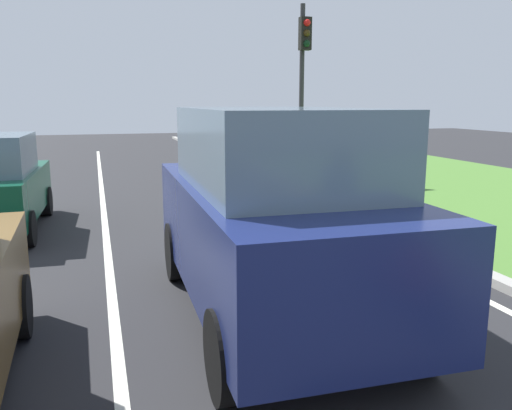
# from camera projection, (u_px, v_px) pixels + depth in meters

# --- Properties ---
(ground_plane) EXTENTS (60.00, 60.00, 0.00)m
(ground_plane) POSITION_uv_depth(u_px,v_px,m) (142.00, 223.00, 10.34)
(ground_plane) COLOR #262628
(lane_line_center) EXTENTS (0.12, 32.00, 0.01)m
(lane_line_center) POSITION_uv_depth(u_px,v_px,m) (105.00, 225.00, 10.14)
(lane_line_center) COLOR silver
(lane_line_center) RESTS_ON ground
(lane_line_right_edge) EXTENTS (0.12, 32.00, 0.01)m
(lane_line_right_edge) POSITION_uv_depth(u_px,v_px,m) (311.00, 212.00, 11.37)
(lane_line_right_edge) COLOR silver
(lane_line_right_edge) RESTS_ON ground
(grass_verge_right) EXTENTS (9.00, 48.00, 0.06)m
(grass_verge_right) POSITION_uv_depth(u_px,v_px,m) (498.00, 198.00, 12.76)
(grass_verge_right) COLOR #47752D
(grass_verge_right) RESTS_ON ground
(curb_right) EXTENTS (0.24, 48.00, 0.12)m
(curb_right) POSITION_uv_depth(u_px,v_px,m) (332.00, 208.00, 11.50)
(curb_right) COLOR #9E9B93
(curb_right) RESTS_ON ground
(car_suv_ahead) EXTENTS (2.05, 4.54, 2.28)m
(car_suv_ahead) POSITION_uv_depth(u_px,v_px,m) (274.00, 214.00, 5.61)
(car_suv_ahead) COLOR navy
(car_suv_ahead) RESTS_ON ground
(traffic_light_near_right) EXTENTS (0.32, 0.50, 5.07)m
(traffic_light_near_right) POSITION_uv_depth(u_px,v_px,m) (303.00, 66.00, 15.09)
(traffic_light_near_right) COLOR #2D2D2D
(traffic_light_near_right) RESTS_ON ground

